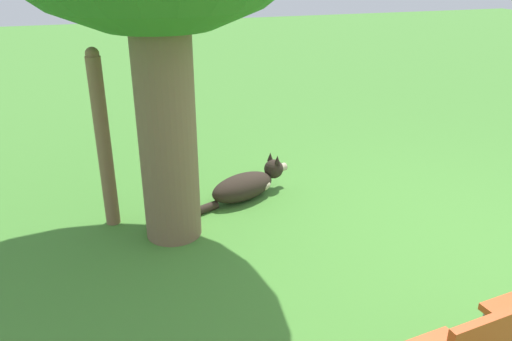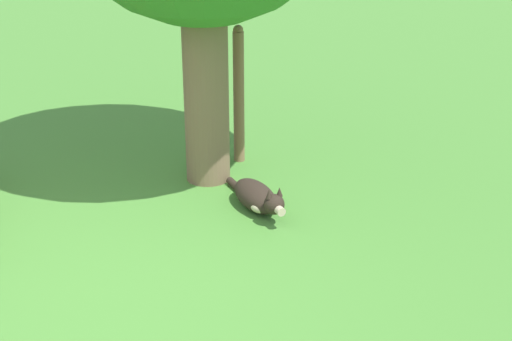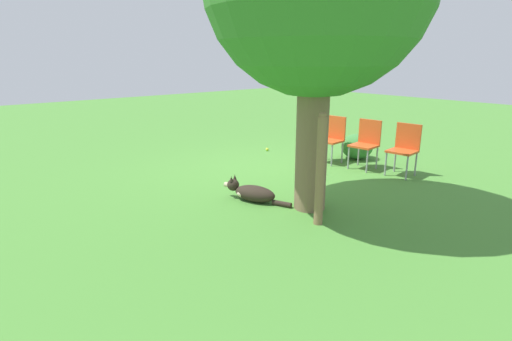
{
  "view_description": "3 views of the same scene",
  "coord_description": "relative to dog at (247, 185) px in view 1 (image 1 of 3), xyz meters",
  "views": [
    {
      "loc": [
        -2.81,
        1.95,
        1.99
      ],
      "look_at": [
        0.97,
        0.69,
        0.29
      ],
      "focal_mm": 35.0,
      "sensor_mm": 36.0,
      "label": 1
    },
    {
      "loc": [
        0.61,
        -4.93,
        2.82
      ],
      "look_at": [
        1.04,
        0.75,
        0.38
      ],
      "focal_mm": 50.0,
      "sensor_mm": 36.0,
      "label": 2
    },
    {
      "loc": [
        4.53,
        4.95,
        2.02
      ],
      "look_at": [
        1.1,
        0.9,
        0.5
      ],
      "focal_mm": 28.0,
      "sensor_mm": 36.0,
      "label": 3
    }
  ],
  "objects": [
    {
      "name": "fence_post",
      "position": [
        -0.1,
        1.18,
        0.59
      ],
      "size": [
        0.11,
        0.11,
        1.41
      ],
      "color": "#846647",
      "rests_on": "ground_plane"
    },
    {
      "name": "dog",
      "position": [
        0.0,
        0.0,
        0.0
      ],
      "size": [
        0.5,
        1.03,
        0.34
      ],
      "rotation": [
        0.0,
        0.0,
        5.09
      ],
      "color": "#2D231C",
      "rests_on": "ground_plane"
    },
    {
      "name": "ground_plane",
      "position": [
        -1.06,
        -0.75,
        -0.12
      ],
      "size": [
        30.0,
        30.0,
        0.0
      ],
      "primitive_type": "plane",
      "color": "#478433"
    }
  ]
}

